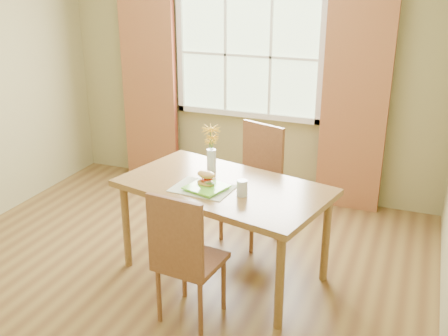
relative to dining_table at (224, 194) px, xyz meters
name	(u,v)px	position (x,y,z in m)	size (l,w,h in m)	color
room	(166,113)	(-0.42, -0.12, 0.65)	(4.24, 3.84, 2.74)	brown
window	(248,56)	(-0.42, 1.75, 0.80)	(1.62, 0.06, 1.32)	#ACC797
curtain_left	(149,87)	(-1.57, 1.66, 0.40)	(0.65, 0.08, 2.20)	maroon
curtain_right	(355,105)	(0.73, 1.66, 0.40)	(0.65, 0.08, 2.20)	maroon
dining_table	(224,194)	(0.00, 0.00, 0.00)	(1.77, 1.25, 0.78)	brown
chair_near	(184,254)	(-0.01, -0.71, -0.15)	(0.46, 0.46, 1.00)	brown
chair_far	(256,177)	(0.03, 0.71, -0.12)	(0.57, 0.57, 1.07)	brown
placemat	(203,188)	(-0.12, -0.14, 0.08)	(0.45, 0.33, 0.01)	beige
plate	(207,188)	(-0.08, -0.14, 0.09)	(0.28, 0.28, 0.01)	#77E338
croissant_sandwich	(206,179)	(-0.10, -0.11, 0.16)	(0.18, 0.15, 0.12)	gold
water_glass	(242,188)	(0.20, -0.14, 0.14)	(0.08, 0.08, 0.12)	silver
flower_vase	(211,144)	(-0.20, 0.23, 0.32)	(0.16, 0.16, 0.39)	silver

